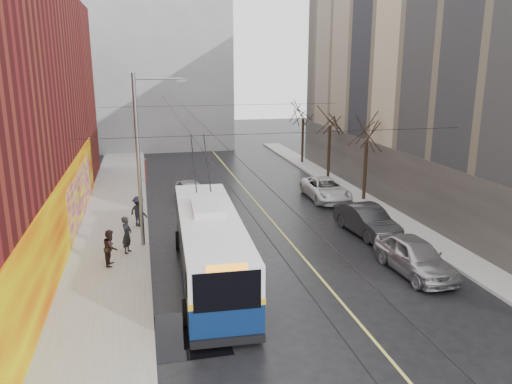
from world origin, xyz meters
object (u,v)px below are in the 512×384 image
parked_car_c (326,189)px  pedestrian_c (138,211)px  following_car (191,192)px  pedestrian_b (111,248)px  streetlight_pole (141,157)px  parked_car_b (367,220)px  tree_mid (330,116)px  trolleybus (210,245)px  parked_car_a (415,256)px  tree_far (303,110)px  tree_near (367,131)px  pedestrian_a (127,235)px

parked_car_c → pedestrian_c: pedestrian_c is taller
following_car → pedestrian_b: size_ratio=2.57×
streetlight_pole → pedestrian_b: 4.83m
parked_car_b → following_car: size_ratio=1.11×
parked_car_c → following_car: bearing=172.9°
streetlight_pole → parked_car_c: streetlight_pole is taller
tree_mid → parked_car_b: size_ratio=1.34×
trolleybus → pedestrian_c: bearing=113.7°
parked_car_c → trolleybus: bearing=-129.2°
tree_mid → parked_car_a: bearing=-99.2°
trolleybus → parked_car_b: size_ratio=2.45×
tree_far → parked_car_c: (-2.49, -12.98, -4.40)m
tree_near → parked_car_b: bearing=-113.4°
tree_near → tree_mid: size_ratio=0.96×
parked_car_c → pedestrian_a: size_ratio=2.83×
streetlight_pole → parked_car_c: 15.03m
trolleybus → pedestrian_c: 8.57m
parked_car_c → pedestrian_a: (-13.58, -7.98, 0.35)m
pedestrian_a → trolleybus: bearing=-115.5°
tree_near → parked_car_a: bearing=-104.3°
streetlight_pole → parked_car_a: (12.03, -6.19, -4.01)m
parked_car_a → pedestrian_a: 13.98m
pedestrian_a → parked_car_a: bearing=-92.3°
streetlight_pole → tree_far: streetlight_pole is taller
tree_near → parked_car_b: tree_near is taller
tree_near → tree_far: size_ratio=0.97×
tree_near → parked_car_a: size_ratio=1.30×
streetlight_pole → tree_near: bearing=21.6°
streetlight_pole → tree_far: 25.09m
tree_mid → pedestrian_b: bearing=-137.4°
parked_car_a → following_car: 17.01m
parked_car_a → tree_far: bearing=81.0°
trolleybus → following_car: (0.42, 13.04, -0.83)m
tree_near → parked_car_c: 5.01m
parked_car_c → pedestrian_a: 15.76m
tree_near → following_car: tree_near is taller
tree_near → streetlight_pole: bearing=-158.4°
tree_mid → trolleybus: tree_mid is taller
pedestrian_a → pedestrian_b: bearing=173.7°
tree_far → pedestrian_a: (-16.07, -20.97, -4.04)m
tree_mid → tree_far: tree_mid is taller
pedestrian_b → tree_far: bearing=-30.3°
tree_near → parked_car_b: 8.35m
streetlight_pole → pedestrian_a: 3.98m
tree_far → parked_car_b: 21.29m
parked_car_b → parked_car_a: bearing=-97.8°
parked_car_a → pedestrian_a: (-12.96, 5.22, 0.26)m
trolleybus → pedestrian_a: size_ratio=6.43×
tree_mid → parked_car_c: size_ratio=1.24×
following_car → pedestrian_c: size_ratio=2.48×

